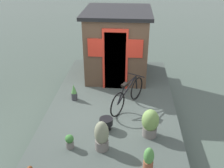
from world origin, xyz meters
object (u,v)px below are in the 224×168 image
at_px(potted_plant_rosemary, 102,136).
at_px(houseboat_cabin, 117,44).
at_px(potted_plant_lavender, 70,141).
at_px(potted_plant_thyme, 74,93).
at_px(charcoal_grill, 106,122).
at_px(potted_plant_sage, 149,160).
at_px(bicycle, 128,95).
at_px(potted_plant_geranium, 150,123).

bearing_deg(potted_plant_rosemary, houseboat_cabin, -1.32).
xyz_separation_m(potted_plant_lavender, potted_plant_thyme, (1.92, 0.31, 0.06)).
height_order(potted_plant_thyme, charcoal_grill, potted_plant_thyme).
distance_m(potted_plant_lavender, charcoal_grill, 0.97).
height_order(potted_plant_rosemary, potted_plant_sage, potted_plant_rosemary).
xyz_separation_m(bicycle, potted_plant_thyme, (0.25, 1.46, -0.14)).
distance_m(potted_plant_rosemary, potted_plant_sage, 1.06).
bearing_deg(potted_plant_lavender, potted_plant_sage, -107.30).
xyz_separation_m(potted_plant_thyme, potted_plant_geranium, (-1.39, -1.98, 0.12)).
bearing_deg(potted_plant_thyme, potted_plant_rosemary, -152.76).
relative_size(potted_plant_rosemary, potted_plant_thyme, 1.45).
distance_m(houseboat_cabin, potted_plant_geranium, 3.33).
bearing_deg(potted_plant_lavender, charcoal_grill, -45.23).
bearing_deg(charcoal_grill, bicycle, -24.72).
bearing_deg(potted_plant_thyme, potted_plant_lavender, -170.75).
relative_size(bicycle, potted_plant_rosemary, 2.13).
bearing_deg(charcoal_grill, potted_plant_sage, -142.68).
relative_size(houseboat_cabin, potted_plant_rosemary, 3.20).
height_order(potted_plant_thyme, potted_plant_geranium, potted_plant_geranium).
height_order(potted_plant_rosemary, charcoal_grill, potted_plant_rosemary).
height_order(houseboat_cabin, potted_plant_rosemary, houseboat_cabin).
bearing_deg(potted_plant_thyme, potted_plant_geranium, -125.01).
distance_m(potted_plant_lavender, potted_plant_sage, 1.67).
bearing_deg(charcoal_grill, potted_plant_thyme, 39.02).
distance_m(potted_plant_rosemary, charcoal_grill, 0.68).
xyz_separation_m(potted_plant_rosemary, potted_plant_lavender, (-0.02, 0.67, -0.16)).
xyz_separation_m(houseboat_cabin, potted_plant_lavender, (-3.66, 0.75, -0.89)).
bearing_deg(houseboat_cabin, potted_plant_lavender, 168.41).
xyz_separation_m(potted_plant_sage, charcoal_grill, (1.18, 0.90, -0.07)).
distance_m(houseboat_cabin, potted_plant_lavender, 3.84).
distance_m(potted_plant_thyme, charcoal_grill, 1.59).
distance_m(potted_plant_rosemary, potted_plant_thyme, 2.14).
xyz_separation_m(potted_plant_rosemary, potted_plant_thyme, (1.90, 0.98, -0.11)).
height_order(potted_plant_lavender, potted_plant_thyme, potted_plant_thyme).
height_order(potted_plant_sage, charcoal_grill, potted_plant_sage).
relative_size(potted_plant_sage, charcoal_grill, 1.72).
bearing_deg(potted_plant_rosemary, charcoal_grill, -2.09).
distance_m(potted_plant_rosemary, potted_plant_geranium, 1.12).
xyz_separation_m(potted_plant_rosemary, charcoal_grill, (0.66, -0.02, -0.13)).
bearing_deg(potted_plant_lavender, potted_plant_thyme, 9.25).
bearing_deg(potted_plant_rosemary, potted_plant_geranium, -62.70).
height_order(houseboat_cabin, potted_plant_thyme, houseboat_cabin).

